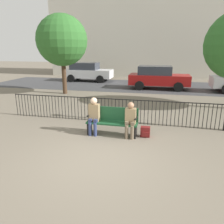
# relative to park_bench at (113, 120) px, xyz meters

# --- Properties ---
(ground_plane) EXTENTS (80.00, 80.00, 0.00)m
(ground_plane) POSITION_rel_park_bench_xyz_m (0.00, -1.76, -0.49)
(ground_plane) COLOR #706656
(park_bench) EXTENTS (1.69, 0.45, 0.92)m
(park_bench) POSITION_rel_park_bench_xyz_m (0.00, 0.00, 0.00)
(park_bench) COLOR #194728
(park_bench) RESTS_ON ground
(seated_person_0) EXTENTS (0.34, 0.39, 1.26)m
(seated_person_0) POSITION_rel_park_bench_xyz_m (-0.61, -0.13, 0.22)
(seated_person_0) COLOR navy
(seated_person_0) RESTS_ON ground
(seated_person_1) EXTENTS (0.34, 0.39, 1.17)m
(seated_person_1) POSITION_rel_park_bench_xyz_m (0.61, -0.13, 0.16)
(seated_person_1) COLOR brown
(seated_person_1) RESTS_ON ground
(backpack) EXTENTS (0.30, 0.23, 0.34)m
(backpack) POSITION_rel_park_bench_xyz_m (1.10, 0.01, -0.32)
(backpack) COLOR maroon
(backpack) RESTS_ON ground
(fence_railing) EXTENTS (9.01, 0.03, 0.95)m
(fence_railing) POSITION_rel_park_bench_xyz_m (-0.02, 1.24, 0.07)
(fence_railing) COLOR black
(fence_railing) RESTS_ON ground
(tree_1) EXTENTS (3.08, 3.08, 4.81)m
(tree_1) POSITION_rel_park_bench_xyz_m (-4.49, 6.13, 2.77)
(tree_1) COLOR #422D1E
(tree_1) RESTS_ON ground
(street_surface) EXTENTS (24.00, 6.00, 0.01)m
(street_surface) POSITION_rel_park_bench_xyz_m (0.00, 10.24, -0.49)
(street_surface) COLOR #3D3D3F
(street_surface) RESTS_ON ground
(parked_car_0) EXTENTS (4.20, 1.94, 1.62)m
(parked_car_0) POSITION_rel_park_bench_xyz_m (1.27, 9.20, 0.35)
(parked_car_0) COLOR maroon
(parked_car_0) RESTS_ON ground
(parked_car_1) EXTENTS (4.20, 1.94, 1.62)m
(parked_car_1) POSITION_rel_park_bench_xyz_m (-4.90, 11.82, 0.35)
(parked_car_1) COLOR silver
(parked_car_1) RESTS_ON ground
(building_facade) EXTENTS (20.00, 6.00, 13.50)m
(building_facade) POSITION_rel_park_bench_xyz_m (0.00, 18.24, 6.26)
(building_facade) COLOR beige
(building_facade) RESTS_ON ground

